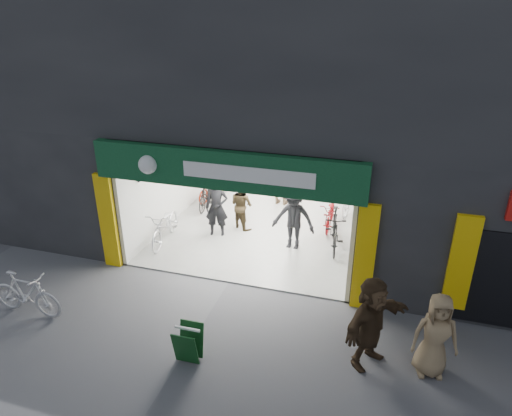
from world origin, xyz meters
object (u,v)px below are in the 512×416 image
at_px(pedestrian_near, 435,335).
at_px(sandwich_board, 188,343).
at_px(parked_bike, 26,294).
at_px(bike_left_front, 165,226).
at_px(bike_right_front, 335,230).

xyz_separation_m(pedestrian_near, sandwich_board, (-4.51, -1.02, -0.45)).
xyz_separation_m(parked_bike, pedestrian_near, (8.59, 0.69, 0.33)).
xyz_separation_m(bike_left_front, pedestrian_near, (7.20, -3.31, 0.34)).
height_order(parked_bike, pedestrian_near, pedestrian_near).
bearing_deg(bike_right_front, pedestrian_near, -69.05).
bearing_deg(sandwich_board, parked_bike, 174.07).
bearing_deg(sandwich_board, bike_right_front, 67.33).
height_order(bike_left_front, pedestrian_near, pedestrian_near).
bearing_deg(sandwich_board, bike_left_front, 120.54).
height_order(bike_right_front, sandwich_board, bike_right_front).
distance_m(bike_left_front, pedestrian_near, 7.93).
height_order(bike_right_front, parked_bike, bike_right_front).
bearing_deg(bike_left_front, pedestrian_near, -31.07).
relative_size(parked_bike, pedestrian_near, 1.03).
relative_size(bike_left_front, sandwich_board, 2.63).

